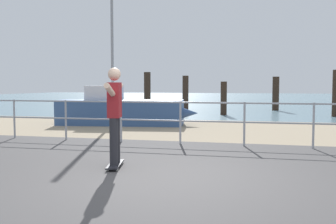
{
  "coord_description": "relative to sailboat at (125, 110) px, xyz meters",
  "views": [
    {
      "loc": [
        1.2,
        -5.6,
        1.45
      ],
      "look_at": [
        -0.63,
        2.0,
        0.9
      ],
      "focal_mm": 42.0,
      "sensor_mm": 36.0,
      "label": 1
    }
  ],
  "objects": [
    {
      "name": "sea_surface",
      "position": [
        3.54,
        27.4,
        -0.52
      ],
      "size": [
        72.0,
        50.0,
        0.04
      ],
      "primitive_type": "cube",
      "color": "slate",
      "rests_on": "ground"
    },
    {
      "name": "groyne_post_2",
      "position": [
        2.97,
        5.34,
        0.27
      ],
      "size": [
        0.29,
        0.29,
        1.59
      ],
      "primitive_type": "cylinder",
      "color": "#332319",
      "rests_on": "ground"
    },
    {
      "name": "beach_strip",
      "position": [
        3.54,
        -0.6,
        -0.52
      ],
      "size": [
        24.0,
        6.0,
        0.04
      ],
      "primitive_type": "cube",
      "color": "tan",
      "rests_on": "ground"
    },
    {
      "name": "groyne_post_0",
      "position": [
        -1.99,
        9.42,
        0.57
      ],
      "size": [
        0.4,
        0.4,
        2.19
      ],
      "primitive_type": "cylinder",
      "color": "#332319",
      "rests_on": "ground"
    },
    {
      "name": "groyne_post_4",
      "position": [
        7.93,
        5.46,
        0.52
      ],
      "size": [
        0.35,
        0.35,
        2.1
      ],
      "primitive_type": "cylinder",
      "color": "#332319",
      "rests_on": "ground"
    },
    {
      "name": "sailboat",
      "position": [
        0.0,
        0.0,
        0.0
      ],
      "size": [
        5.05,
        1.93,
        5.54
      ],
      "color": "#335184",
      "rests_on": "ground"
    },
    {
      "name": "skateboarder",
      "position": [
        2.29,
        -6.9,
        0.49
      ],
      "size": [
        0.38,
        1.43,
        1.65
      ],
      "color": "#26262B",
      "rests_on": "skateboard"
    },
    {
      "name": "groyne_post_1",
      "position": [
        0.49,
        8.67,
        0.45
      ],
      "size": [
        0.34,
        0.34,
        1.95
      ],
      "primitive_type": "cylinder",
      "color": "#332319",
      "rests_on": "ground"
    },
    {
      "name": "railing_fence",
      "position": [
        2.83,
        -4.0,
        0.17
      ],
      "size": [
        12.15,
        0.05,
        1.05
      ],
      "color": "#9EA0A5",
      "rests_on": "ground"
    },
    {
      "name": "groyne_post_3",
      "position": [
        5.45,
        9.25,
        0.41
      ],
      "size": [
        0.36,
        0.36,
        1.88
      ],
      "primitive_type": "cylinder",
      "color": "#332319",
      "rests_on": "ground"
    },
    {
      "name": "skateboard",
      "position": [
        2.29,
        -6.9,
        -0.46
      ],
      "size": [
        0.36,
        0.82,
        0.08
      ],
      "color": "black",
      "rests_on": "ground"
    },
    {
      "name": "ground_plane",
      "position": [
        3.54,
        -8.6,
        -0.52
      ],
      "size": [
        24.0,
        10.0,
        0.04
      ],
      "primitive_type": "cube",
      "color": "#474444",
      "rests_on": "ground"
    }
  ]
}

